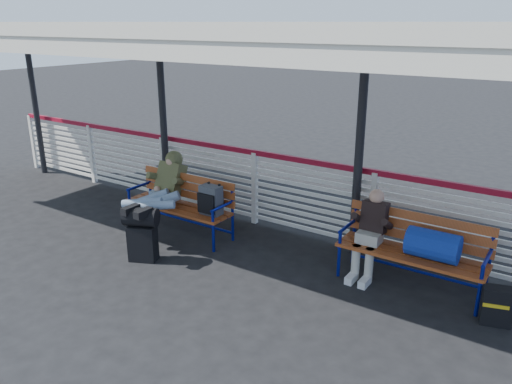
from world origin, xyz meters
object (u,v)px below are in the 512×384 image
Objects in this scene: luggage_stack at (142,232)px; suitcase_side at (497,306)px; bench_left at (190,199)px; companion_person at (370,233)px; traveler_man at (158,196)px; bench_right at (424,245)px.

suitcase_side is (4.36, 1.03, -0.20)m from luggage_stack.
bench_left reaches higher than luggage_stack.
traveler_man is at bearing -168.40° from companion_person.
suitcase_side is (1.60, -0.30, -0.38)m from companion_person.
bench_left is 4.39m from suitcase_side.
luggage_stack reaches higher than suitcase_side.
suitcase_side is at bearing -10.84° from luggage_stack.
traveler_man reaches higher than companion_person.
luggage_stack is 0.43× the size of bench_left.
luggage_stack is at bearing -89.05° from bench_left.
bench_right is at bearing 0.32° from companion_person.
companion_person is 2.60× the size of suitcase_side.
traveler_man is (-3.79, -0.64, 0.08)m from bench_right.
luggage_stack is at bearing -158.93° from bench_right.
bench_left is 1.00× the size of bench_right.
bench_right is at bearing 9.60° from traveler_man.
luggage_stack is at bearing 176.90° from suitcase_side.
bench_left is at bearing 66.88° from luggage_stack.
companion_person reaches higher than bench_right.
companion_person is (3.11, 0.64, -0.09)m from traveler_man.
suitcase_side is at bearing -18.22° from bench_right.
traveler_man reaches higher than bench_left.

